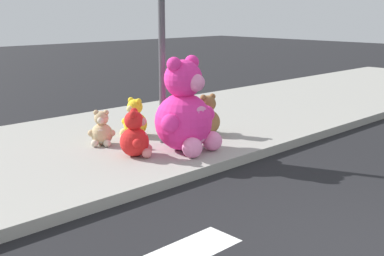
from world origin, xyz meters
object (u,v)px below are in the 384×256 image
at_px(plush_lavender, 175,120).
at_px(sign_pole, 162,38).
at_px(plush_tan, 102,131).
at_px(plush_brown, 207,118).
at_px(plush_pink_large, 186,113).
at_px(plush_yellow, 134,121).
at_px(plush_red, 136,137).

bearing_deg(plush_lavender, sign_pole, -145.71).
xyz_separation_m(plush_tan, plush_brown, (1.74, -0.67, 0.06)).
distance_m(sign_pole, plush_pink_large, 1.26).
distance_m(sign_pole, plush_yellow, 1.58).
relative_size(plush_red, plush_tan, 1.24).
bearing_deg(plush_brown, sign_pole, 173.99).
relative_size(plush_brown, plush_yellow, 1.07).
distance_m(plush_lavender, plush_brown, 0.62).
height_order(sign_pole, plush_pink_large, sign_pole).
distance_m(plush_red, plush_yellow, 1.22).
relative_size(sign_pole, plush_yellow, 4.80).
height_order(sign_pole, plush_lavender, sign_pole).
distance_m(plush_pink_large, plush_red, 0.85).
distance_m(plush_red, plush_brown, 1.74).
relative_size(plush_pink_large, plush_tan, 2.54).
bearing_deg(plush_red, plush_lavender, 27.58).
relative_size(plush_tan, plush_brown, 0.80).
relative_size(plush_pink_large, plush_brown, 2.04).
relative_size(sign_pole, plush_tan, 5.57).
bearing_deg(plush_brown, plush_red, -172.94).
bearing_deg(plush_tan, plush_pink_large, -56.66).
bearing_deg(plush_lavender, plush_yellow, 163.80).
distance_m(sign_pole, plush_brown, 1.69).
height_order(sign_pole, plush_brown, sign_pole).
relative_size(sign_pole, plush_lavender, 6.59).
height_order(sign_pole, plush_yellow, sign_pole).
bearing_deg(plush_brown, plush_yellow, 142.45).
distance_m(plush_pink_large, plush_tan, 1.43).
height_order(plush_pink_large, plush_lavender, plush_pink_large).
distance_m(plush_red, plush_lavender, 1.66).
bearing_deg(plush_red, plush_tan, 91.02).
height_order(plush_lavender, plush_brown, plush_brown).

